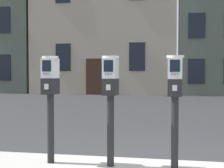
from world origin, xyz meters
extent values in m
cylinder|color=black|center=(-1.13, -0.25, 0.60)|extent=(0.09, 0.09, 0.91)
cube|color=black|center=(-1.13, -0.25, 1.16)|extent=(0.18, 0.25, 0.21)
cube|color=#A5A8AD|center=(-1.13, -0.38, 1.16)|extent=(0.06, 0.01, 0.07)
cube|color=#B7BABF|center=(-1.13, -0.25, 1.39)|extent=(0.18, 0.23, 0.26)
cube|color=black|center=(-1.13, -0.37, 1.42)|extent=(0.12, 0.01, 0.14)
cylinder|color=blue|center=(-1.17, -0.37, 1.32)|extent=(0.02, 0.01, 0.02)
cylinder|color=red|center=(-1.13, -0.37, 1.32)|extent=(0.02, 0.01, 0.02)
cylinder|color=green|center=(-1.10, -0.37, 1.32)|extent=(0.02, 0.01, 0.02)
cylinder|color=#B7BABF|center=(-1.13, -0.25, 1.53)|extent=(0.22, 0.22, 0.03)
cylinder|color=black|center=(-0.32, -0.25, 0.59)|extent=(0.09, 0.09, 0.91)
cube|color=black|center=(-0.32, -0.25, 1.15)|extent=(0.18, 0.25, 0.21)
cube|color=#A5A8AD|center=(-0.32, -0.38, 1.15)|extent=(0.06, 0.01, 0.07)
cube|color=#B7BABF|center=(-0.32, -0.25, 1.39)|extent=(0.18, 0.23, 0.26)
cube|color=black|center=(-0.32, -0.37, 1.42)|extent=(0.12, 0.01, 0.14)
cylinder|color=blue|center=(-0.36, -0.37, 1.32)|extent=(0.02, 0.01, 0.02)
cylinder|color=red|center=(-0.32, -0.37, 1.32)|extent=(0.02, 0.01, 0.02)
cylinder|color=green|center=(-0.29, -0.37, 1.32)|extent=(0.02, 0.01, 0.02)
cylinder|color=#B7BABF|center=(-0.32, -0.25, 1.53)|extent=(0.22, 0.22, 0.03)
cylinder|color=black|center=(0.49, -0.25, 0.59)|extent=(0.09, 0.09, 0.91)
cube|color=black|center=(0.49, -0.25, 1.15)|extent=(0.18, 0.25, 0.21)
cube|color=#A5A8AD|center=(0.48, -0.38, 1.15)|extent=(0.06, 0.01, 0.07)
cube|color=#B7BABF|center=(0.49, -0.25, 1.39)|extent=(0.18, 0.23, 0.26)
cube|color=black|center=(0.48, -0.37, 1.42)|extent=(0.12, 0.01, 0.14)
cylinder|color=blue|center=(0.45, -0.37, 1.31)|extent=(0.02, 0.01, 0.02)
cylinder|color=red|center=(0.48, -0.37, 1.31)|extent=(0.02, 0.01, 0.02)
cylinder|color=green|center=(0.52, -0.37, 1.31)|extent=(0.02, 0.01, 0.02)
cylinder|color=#B7BABF|center=(0.49, -0.25, 1.53)|extent=(0.22, 0.22, 0.03)
cube|color=black|center=(-9.86, 14.55, 1.59)|extent=(0.90, 0.06, 1.59)
cube|color=black|center=(-9.86, 14.55, 4.48)|extent=(0.90, 0.06, 1.59)
cube|color=#9E9384|center=(-3.87, 17.12, 5.98)|extent=(8.75, 5.08, 11.96)
cube|color=black|center=(-6.06, 14.55, 2.19)|extent=(0.90, 0.06, 1.60)
cube|color=black|center=(-1.68, 14.55, 2.19)|extent=(0.90, 0.06, 1.60)
cube|color=black|center=(-4.15, 14.55, 1.05)|extent=(1.00, 0.07, 2.10)
cube|color=black|center=(1.58, 14.55, 1.37)|extent=(0.90, 0.06, 1.37)
cube|color=black|center=(1.58, 14.55, 3.86)|extent=(0.90, 0.06, 1.37)
camera|label=1|loc=(0.50, -4.45, 1.35)|focal=54.09mm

